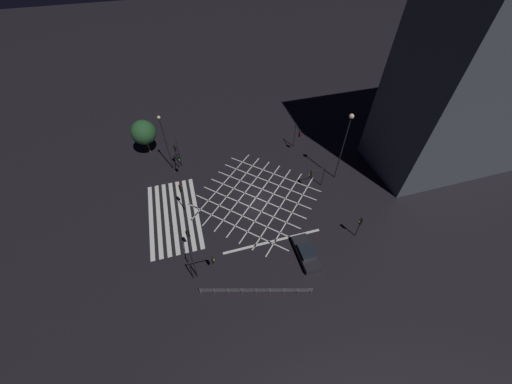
{
  "coord_description": "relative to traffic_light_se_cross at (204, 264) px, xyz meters",
  "views": [
    {
      "loc": [
        23.36,
        -6.67,
        27.52
      ],
      "look_at": [
        0.0,
        0.0,
        1.08
      ],
      "focal_mm": 20.0,
      "sensor_mm": 36.0,
      "label": 1
    }
  ],
  "objects": [
    {
      "name": "road_markings",
      "position": [
        -8.57,
        1.9,
        -2.4
      ],
      "size": [
        17.18,
        21.98,
        0.01
      ],
      "color": "silver",
      "rests_on": "ground_plane"
    },
    {
      "name": "waiting_car",
      "position": [
        0.68,
        10.66,
        -1.8
      ],
      "size": [
        4.5,
        1.75,
        1.29
      ],
      "rotation": [
        0.0,
        0.0,
        3.14
      ],
      "color": "black",
      "rests_on": "ground_plane"
    },
    {
      "name": "traffic_light_sw_main",
      "position": [
        -16.12,
        -0.72,
        0.98
      ],
      "size": [
        3.18,
        0.36,
        4.56
      ],
      "color": "black",
      "rests_on": "ground_plane"
    },
    {
      "name": "traffic_light_se_cross",
      "position": [
        0.0,
        0.0,
        0.0
      ],
      "size": [
        0.36,
        2.48,
        3.28
      ],
      "rotation": [
        0.0,
        0.0,
        1.57
      ],
      "color": "black",
      "rests_on": "ground_plane"
    },
    {
      "name": "traffic_light_ne_cross",
      "position": [
        -0.17,
        17.05,
        -0.06
      ],
      "size": [
        0.36,
        0.39,
        3.28
      ],
      "rotation": [
        0.0,
        0.0,
        -1.57
      ],
      "color": "black",
      "rests_on": "ground_plane"
    },
    {
      "name": "street_lamp_east",
      "position": [
        -9.57,
        19.22,
        4.87
      ],
      "size": [
        0.59,
        0.59,
        9.92
      ],
      "color": "black",
      "rests_on": "ground_plane"
    },
    {
      "name": "traffic_light_se_main",
      "position": [
        -1.56,
        -0.97,
        0.99
      ],
      "size": [
        3.0,
        0.36,
        4.59
      ],
      "rotation": [
        0.0,
        0.0,
        3.14
      ],
      "color": "black",
      "rests_on": "ground_plane"
    },
    {
      "name": "traffic_light_sw_cross",
      "position": [
        -17.37,
        -1.05,
        0.49
      ],
      "size": [
        0.36,
        0.39,
        4.05
      ],
      "rotation": [
        0.0,
        0.0,
        1.57
      ],
      "color": "black",
      "rests_on": "ground_plane"
    },
    {
      "name": "ground_plane",
      "position": [
        -8.9,
        7.8,
        -2.4
      ],
      "size": [
        200.0,
        200.0,
        0.0
      ],
      "primitive_type": "plane",
      "color": "black"
    },
    {
      "name": "street_tree_near",
      "position": [
        -22.03,
        -4.99,
        1.22
      ],
      "size": [
        3.47,
        3.47,
        5.36
      ],
      "color": "#473323",
      "rests_on": "ground_plane"
    },
    {
      "name": "traffic_light_median_south",
      "position": [
        -9.28,
        -1.07,
        0.76
      ],
      "size": [
        0.36,
        0.39,
        4.45
      ],
      "rotation": [
        0.0,
        0.0,
        1.57
      ],
      "color": "black",
      "rests_on": "ground_plane"
    },
    {
      "name": "traffic_light_nw_main",
      "position": [
        -16.51,
        16.23,
        0.54
      ],
      "size": [
        1.96,
        0.36,
        4.04
      ],
      "color": "black",
      "rests_on": "ground_plane"
    },
    {
      "name": "traffic_light_median_north",
      "position": [
        -8.65,
        15.61,
        -0.04
      ],
      "size": [
        0.36,
        2.18,
        3.24
      ],
      "rotation": [
        0.0,
        0.0,
        -1.57
      ],
      "color": "black",
      "rests_on": "ground_plane"
    },
    {
      "name": "street_lamp_west",
      "position": [
        -17.4,
        -1.96,
        2.98
      ],
      "size": [
        0.41,
        0.41,
        8.58
      ],
      "color": "black",
      "rests_on": "ground_plane"
    },
    {
      "name": "pedestrian_railing",
      "position": [
        3.24,
        4.33,
        -1.73
      ],
      "size": [
        3.04,
        10.53,
        1.05
      ],
      "rotation": [
        0.0,
        0.0,
        1.29
      ],
      "color": "#9EA0A5",
      "rests_on": "ground_plane"
    }
  ]
}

